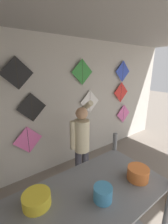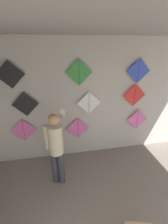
{
  "view_description": "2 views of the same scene",
  "coord_description": "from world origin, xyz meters",
  "views": [
    {
      "loc": [
        -2.06,
        0.82,
        2.2
      ],
      "look_at": [
        -0.24,
        3.32,
        1.28
      ],
      "focal_mm": 24.0,
      "sensor_mm": 36.0,
      "label": 1
    },
    {
      "loc": [
        -0.59,
        0.45,
        2.64
      ],
      "look_at": [
        -0.05,
        3.32,
        1.31
      ],
      "focal_mm": 24.0,
      "sensor_mm": 36.0,
      "label": 2
    }
  ],
  "objects": [
    {
      "name": "kite_4",
      "position": [
        0.11,
        3.56,
        1.42
      ],
      "size": [
        0.55,
        0.01,
        0.55
      ],
      "color": "white"
    },
    {
      "name": "kite_5",
      "position": [
        1.21,
        3.56,
        1.54
      ],
      "size": [
        0.55,
        0.01,
        0.55
      ],
      "color": "red"
    },
    {
      "name": "kite_0",
      "position": [
        -1.4,
        3.56,
        0.86
      ],
      "size": [
        0.55,
        0.01,
        0.55
      ],
      "color": "pink"
    },
    {
      "name": "kite_7",
      "position": [
        -0.11,
        3.56,
        2.11
      ],
      "size": [
        0.55,
        0.01,
        0.55
      ],
      "color": "#338C38"
    },
    {
      "name": "kite_1",
      "position": [
        -0.16,
        3.56,
        0.76
      ],
      "size": [
        0.55,
        0.04,
        0.69
      ],
      "color": "pink"
    },
    {
      "name": "kite_2",
      "position": [
        1.39,
        3.56,
        0.88
      ],
      "size": [
        0.55,
        0.01,
        0.55
      ],
      "color": "pink"
    },
    {
      "name": "kite_8",
      "position": [
        1.22,
        3.56,
        2.1
      ],
      "size": [
        0.55,
        0.01,
        0.55
      ],
      "color": "blue"
    },
    {
      "name": "shopkeeper",
      "position": [
        -0.68,
        2.79,
        0.94
      ],
      "size": [
        0.41,
        0.53,
        1.67
      ],
      "rotation": [
        0.0,
        0.0,
        -0.31
      ],
      "color": "#383842",
      "rests_on": "ground"
    },
    {
      "name": "kite_3",
      "position": [
        -1.27,
        3.56,
        1.49
      ],
      "size": [
        0.55,
        0.01,
        0.55
      ],
      "color": "black"
    },
    {
      "name": "kite_6",
      "position": [
        -1.45,
        3.56,
        2.11
      ],
      "size": [
        0.55,
        0.01,
        0.55
      ],
      "color": "black"
    },
    {
      "name": "back_panel",
      "position": [
        0.0,
        3.65,
        1.4
      ],
      "size": [
        5.53,
        0.06,
        2.8
      ],
      "primitive_type": "cube",
      "color": "#BCB7AD",
      "rests_on": "ground"
    }
  ]
}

